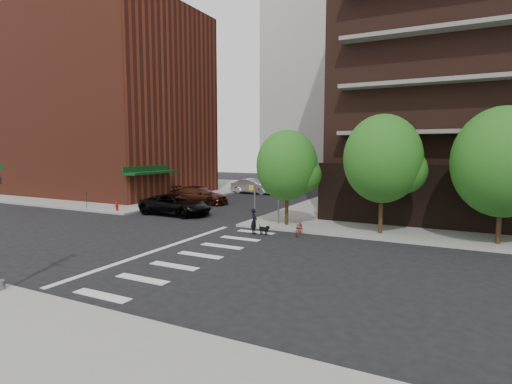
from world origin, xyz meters
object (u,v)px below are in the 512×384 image
object	(u,v)px
parked_car_maroon	(199,195)
parked_car_silver	(253,186)
dog_walker	(254,221)
fire_hydrant	(117,206)
scooter	(299,227)
parked_car_black	(176,205)

from	to	relation	value
parked_car_maroon	parked_car_silver	world-z (taller)	parked_car_silver
parked_car_silver	dog_walker	bearing A→B (deg)	-151.96
fire_hydrant	scooter	distance (m)	16.20
parked_car_black	parked_car_silver	distance (m)	16.06
parked_car_maroon	parked_car_silver	bearing A→B (deg)	-9.31
parked_car_black	parked_car_maroon	world-z (taller)	parked_car_maroon
parked_car_black	parked_car_maroon	distance (m)	6.35
parked_car_silver	scooter	xyz separation A→B (m)	(12.58, -18.50, -0.39)
parked_car_black	scooter	xyz separation A→B (m)	(11.15, -2.50, -0.36)
parked_car_maroon	scooter	bearing A→B (deg)	-128.86
parked_car_black	parked_car_silver	world-z (taller)	parked_car_silver
fire_hydrant	scooter	bearing A→B (deg)	-4.60
parked_car_maroon	scooter	world-z (taller)	parked_car_maroon
dog_walker	parked_car_silver	bearing A→B (deg)	14.73
fire_hydrant	dog_walker	distance (m)	13.83
parked_car_maroon	parked_car_silver	distance (m)	9.99
fire_hydrant	parked_car_black	xyz separation A→B (m)	(5.00, 1.20, 0.26)
fire_hydrant	parked_car_black	world-z (taller)	parked_car_black
parked_car_black	scooter	size ratio (longest dim) A/B	3.42
fire_hydrant	parked_car_silver	xyz separation A→B (m)	(3.57, 17.20, 0.29)
parked_car_black	parked_car_silver	size ratio (longest dim) A/B	1.14
fire_hydrant	parked_car_silver	size ratio (longest dim) A/B	0.14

